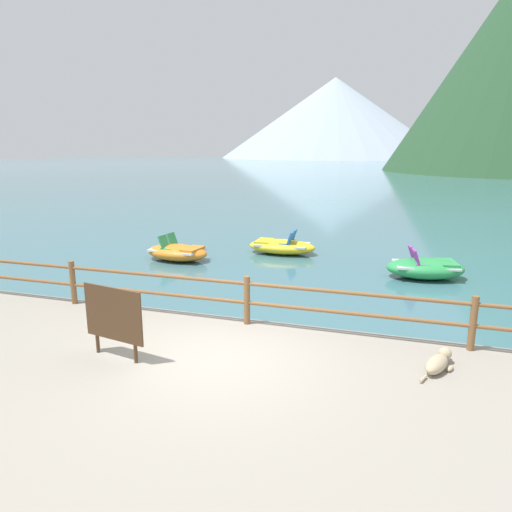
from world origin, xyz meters
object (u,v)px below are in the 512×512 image
dog_resting (438,362)px  pedal_boat_3 (282,246)px  sign_board (114,315)px  pedal_boat_2 (177,252)px  pedal_boat_0 (426,268)px

dog_resting → pedal_boat_3: 9.86m
sign_board → pedal_boat_2: size_ratio=0.52×
dog_resting → pedal_boat_2: (-7.78, 6.64, -0.24)m
dog_resting → pedal_boat_0: pedal_boat_0 is taller
sign_board → dog_resting: size_ratio=1.18×
sign_board → pedal_boat_2: bearing=110.0°
sign_board → pedal_boat_0: size_ratio=0.49×
dog_resting → pedal_boat_2: bearing=139.5°
pedal_boat_3 → pedal_boat_0: bearing=-20.9°
pedal_boat_0 → pedal_boat_3: pedal_boat_0 is taller
pedal_boat_0 → pedal_boat_3: size_ratio=1.01×
dog_resting → pedal_boat_2: 10.23m
dog_resting → pedal_boat_3: (-4.70, 8.66, -0.26)m
pedal_boat_0 → pedal_boat_3: (-4.77, 1.82, -0.04)m
pedal_boat_0 → dog_resting: bearing=-90.6°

